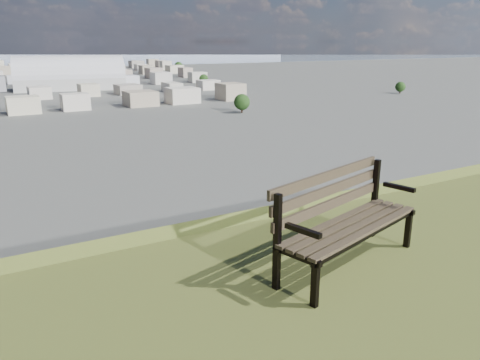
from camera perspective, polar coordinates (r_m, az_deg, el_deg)
park_bench at (r=4.28m, az=12.43°, el=-4.14°), size 1.68×0.93×0.84m
arena at (r=297.15m, az=-19.96°, el=11.51°), size 63.45×34.05×25.49m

